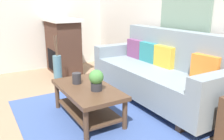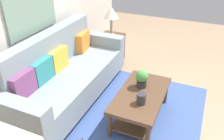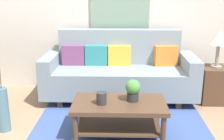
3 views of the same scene
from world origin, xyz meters
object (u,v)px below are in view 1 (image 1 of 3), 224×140
at_px(coffee_table, 88,96).
at_px(throw_pillow_mustard, 165,57).
at_px(throw_pillow_plum, 136,49).
at_px(floor_vase, 58,71).
at_px(throw_pillow_teal, 149,52).
at_px(couch, 157,73).
at_px(tabletop_vase, 77,78).
at_px(fireplace, 63,46).
at_px(framed_painting, 185,1).
at_px(potted_plant_tabletop, 96,79).
at_px(throw_pillow_orange, 206,68).

bearing_deg(coffee_table, throw_pillow_mustard, 90.27).
distance_m(throw_pillow_plum, floor_vase, 1.46).
bearing_deg(throw_pillow_teal, couch, -18.63).
distance_m(throw_pillow_plum, tabletop_vase, 1.47).
height_order(couch, tabletop_vase, couch).
relative_size(couch, throw_pillow_mustard, 6.53).
xyz_separation_m(fireplace, framed_painting, (2.20, 1.19, 0.90)).
height_order(tabletop_vase, fireplace, fireplace).
distance_m(couch, framed_painting, 1.15).
distance_m(throw_pillow_plum, potted_plant_tabletop, 1.55).
bearing_deg(floor_vase, throw_pillow_plum, 60.74).
relative_size(throw_pillow_plum, throw_pillow_mustard, 1.00).
bearing_deg(couch, throw_pillow_plum, 170.43).
relative_size(throw_pillow_plum, throw_pillow_orange, 1.00).
height_order(throw_pillow_plum, floor_vase, throw_pillow_plum).
bearing_deg(floor_vase, framed_painting, 47.67).
bearing_deg(throw_pillow_mustard, potted_plant_tabletop, -82.50).
height_order(couch, framed_painting, framed_painting).
height_order(throw_pillow_mustard, tabletop_vase, throw_pillow_mustard).
bearing_deg(framed_painting, throw_pillow_teal, -137.37).
height_order(throw_pillow_teal, throw_pillow_orange, same).
bearing_deg(throw_pillow_mustard, throw_pillow_orange, 0.00).
xyz_separation_m(coffee_table, fireplace, (-2.21, 0.45, 0.27)).
xyz_separation_m(tabletop_vase, potted_plant_tabletop, (0.36, 0.11, 0.07)).
distance_m(coffee_table, floor_vase, 1.44).
bearing_deg(framed_painting, throw_pillow_orange, -24.71).
relative_size(tabletop_vase, fireplace, 0.12).
bearing_deg(throw_pillow_orange, fireplace, -164.00).
distance_m(couch, throw_pillow_orange, 0.79).
bearing_deg(fireplace, coffee_table, -11.62).
bearing_deg(floor_vase, coffee_table, -2.81).
bearing_deg(fireplace, framed_painting, 28.27).
height_order(couch, fireplace, fireplace).
height_order(throw_pillow_mustard, coffee_table, throw_pillow_mustard).
bearing_deg(floor_vase, throw_pillow_teal, 49.24).
bearing_deg(fireplace, floor_vase, -26.36).
bearing_deg(couch, tabletop_vase, -99.21).
height_order(throw_pillow_plum, potted_plant_tabletop, throw_pillow_plum).
height_order(throw_pillow_teal, framed_painting, framed_painting).
xyz_separation_m(throw_pillow_teal, framed_painting, (0.37, 0.34, 0.81)).
relative_size(throw_pillow_teal, floor_vase, 0.64).
relative_size(throw_pillow_plum, framed_painting, 0.37).
xyz_separation_m(throw_pillow_teal, throw_pillow_orange, (1.11, 0.00, 0.00)).
relative_size(throw_pillow_teal, coffee_table, 0.33).
bearing_deg(throw_pillow_mustard, coffee_table, -89.73).
height_order(tabletop_vase, framed_painting, framed_painting).
height_order(throw_pillow_plum, throw_pillow_teal, same).
bearing_deg(throw_pillow_mustard, floor_vase, -139.32).
height_order(throw_pillow_mustard, throw_pillow_orange, same).
bearing_deg(potted_plant_tabletop, tabletop_vase, -163.49).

